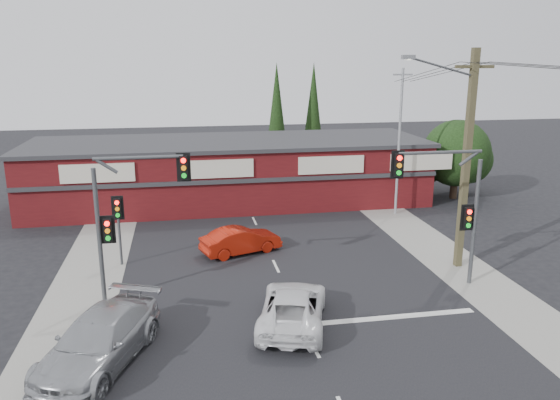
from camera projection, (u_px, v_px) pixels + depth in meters
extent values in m
plane|color=black|center=(295.00, 307.00, 21.57)|extent=(120.00, 120.00, 0.00)
cube|color=black|center=(274.00, 262.00, 26.33)|extent=(14.00, 70.00, 0.01)
cube|color=gray|center=(90.00, 274.00, 24.85)|extent=(3.00, 70.00, 0.02)
cube|color=gray|center=(438.00, 251.00, 27.81)|extent=(3.00, 70.00, 0.02)
cube|color=silver|center=(393.00, 317.00, 20.75)|extent=(6.50, 0.35, 0.01)
imported|color=white|center=(293.00, 307.00, 20.07)|extent=(3.59, 5.41, 1.38)
imported|color=#A6A8AB|center=(99.00, 341.00, 17.42)|extent=(4.24, 6.08, 1.63)
imported|color=#A71A0A|center=(241.00, 240.00, 27.43)|extent=(4.28, 2.66, 1.33)
cube|color=silver|center=(313.00, 346.00, 18.69)|extent=(0.12, 1.60, 0.01)
cube|color=silver|center=(292.00, 300.00, 22.25)|extent=(0.12, 1.60, 0.01)
cube|color=silver|center=(276.00, 266.00, 25.81)|extent=(0.12, 1.60, 0.01)
cube|color=silver|center=(264.00, 241.00, 29.37)|extent=(0.12, 1.60, 0.01)
cube|color=silver|center=(255.00, 221.00, 32.93)|extent=(0.12, 1.60, 0.01)
cube|color=silver|center=(247.00, 205.00, 36.50)|extent=(0.12, 1.60, 0.01)
cube|color=silver|center=(241.00, 192.00, 40.06)|extent=(0.12, 1.60, 0.01)
cube|color=silver|center=(236.00, 181.00, 43.62)|extent=(0.12, 1.60, 0.01)
cube|color=silver|center=(231.00, 172.00, 47.18)|extent=(0.12, 1.60, 0.01)
cube|color=silver|center=(227.00, 164.00, 50.74)|extent=(0.12, 1.60, 0.01)
cube|color=#470E11|center=(230.00, 173.00, 37.07)|extent=(26.00, 8.00, 4.00)
cube|color=#2D2D30|center=(229.00, 142.00, 36.54)|extent=(26.40, 8.40, 0.25)
cube|color=beige|center=(98.00, 173.00, 31.55)|extent=(4.20, 0.12, 1.10)
cube|color=beige|center=(219.00, 169.00, 32.76)|extent=(4.20, 0.12, 1.10)
cube|color=beige|center=(331.00, 165.00, 33.98)|extent=(4.20, 0.12, 1.10)
cube|color=beige|center=(421.00, 162.00, 35.02)|extent=(4.20, 0.12, 1.10)
cube|color=#2D2D30|center=(236.00, 181.00, 33.09)|extent=(26.00, 0.15, 0.25)
cylinder|color=#2D2116|center=(454.00, 186.00, 38.14)|extent=(0.50, 0.50, 1.80)
sphere|color=black|center=(456.00, 153.00, 37.56)|extent=(4.60, 4.60, 4.60)
sphere|color=black|center=(468.00, 160.00, 38.95)|extent=(3.40, 3.40, 3.40)
sphere|color=black|center=(429.00, 163.00, 38.89)|extent=(2.80, 2.80, 2.80)
cylinder|color=#2D2116|center=(277.00, 165.00, 44.77)|extent=(0.24, 0.24, 2.00)
cone|color=black|center=(277.00, 110.00, 43.63)|extent=(1.80, 1.80, 7.50)
cylinder|color=#2D2116|center=(312.00, 160.00, 47.28)|extent=(0.24, 0.24, 2.00)
cone|color=black|center=(313.00, 107.00, 46.14)|extent=(1.80, 1.80, 7.50)
cylinder|color=#47494C|center=(99.00, 237.00, 21.48)|extent=(0.18, 0.18, 5.50)
cylinder|color=#47494C|center=(138.00, 158.00, 20.99)|extent=(3.40, 0.14, 0.14)
cylinder|color=#47494C|center=(107.00, 166.00, 20.86)|extent=(0.82, 0.14, 0.63)
cube|color=black|center=(184.00, 168.00, 21.40)|extent=(0.32, 0.22, 0.95)
cube|color=black|center=(184.00, 167.00, 21.46)|extent=(0.55, 0.04, 1.15)
cylinder|color=#FF0C07|center=(183.00, 161.00, 21.20)|extent=(0.20, 0.06, 0.20)
cylinder|color=orange|center=(184.00, 168.00, 21.27)|extent=(0.20, 0.06, 0.20)
cylinder|color=#0CE526|center=(184.00, 176.00, 21.35)|extent=(0.20, 0.06, 0.20)
cube|color=black|center=(108.00, 230.00, 21.47)|extent=(0.32, 0.22, 0.95)
cube|color=black|center=(108.00, 229.00, 21.54)|extent=(0.55, 0.04, 1.15)
cylinder|color=#FF0C07|center=(107.00, 224.00, 21.27)|extent=(0.20, 0.06, 0.20)
cylinder|color=orange|center=(108.00, 231.00, 21.35)|extent=(0.20, 0.06, 0.20)
cylinder|color=#0CE526|center=(108.00, 238.00, 21.43)|extent=(0.20, 0.06, 0.20)
cylinder|color=#47494C|center=(475.00, 223.00, 23.22)|extent=(0.18, 0.18, 5.50)
cylinder|color=#47494C|center=(441.00, 152.00, 22.12)|extent=(3.60, 0.14, 0.14)
cylinder|color=#47494C|center=(469.00, 159.00, 22.42)|extent=(0.82, 0.14, 0.63)
cube|color=black|center=(398.00, 165.00, 21.92)|extent=(0.32, 0.22, 0.95)
cube|color=black|center=(397.00, 165.00, 21.99)|extent=(0.55, 0.04, 1.15)
cylinder|color=#FF0C07|center=(400.00, 158.00, 21.72)|extent=(0.20, 0.06, 0.20)
cylinder|color=orange|center=(399.00, 165.00, 21.80)|extent=(0.20, 0.06, 0.20)
cylinder|color=#0CE526|center=(399.00, 173.00, 21.87)|extent=(0.20, 0.06, 0.20)
cube|color=black|center=(467.00, 218.00, 23.09)|extent=(0.32, 0.22, 0.95)
cube|color=black|center=(467.00, 217.00, 23.16)|extent=(0.55, 0.04, 1.15)
cylinder|color=#FF0C07|center=(470.00, 212.00, 22.89)|extent=(0.20, 0.06, 0.20)
cylinder|color=orange|center=(469.00, 219.00, 22.97)|extent=(0.20, 0.06, 0.20)
cylinder|color=#0CE526|center=(468.00, 226.00, 23.05)|extent=(0.20, 0.06, 0.20)
cylinder|color=#47494C|center=(120.00, 235.00, 25.65)|extent=(0.12, 0.12, 3.00)
cube|color=black|center=(118.00, 208.00, 25.32)|extent=(0.32, 0.22, 0.95)
cube|color=black|center=(118.00, 208.00, 25.39)|extent=(0.55, 0.04, 1.15)
cylinder|color=#FF0C07|center=(117.00, 203.00, 25.12)|extent=(0.20, 0.06, 0.20)
cylinder|color=orange|center=(117.00, 209.00, 25.20)|extent=(0.20, 0.06, 0.20)
cylinder|color=#0CE526|center=(118.00, 215.00, 25.27)|extent=(0.20, 0.06, 0.20)
cube|color=#4D462B|center=(466.00, 162.00, 24.64)|extent=(0.30, 0.30, 10.00)
cube|color=#4D462B|center=(475.00, 67.00, 23.58)|extent=(1.80, 0.14, 0.14)
cylinder|color=#47494C|center=(442.00, 67.00, 23.15)|extent=(3.23, 0.39, 0.89)
cube|color=slate|center=(408.00, 57.00, 22.63)|extent=(0.55, 0.25, 0.18)
cylinder|color=silver|center=(408.00, 60.00, 22.66)|extent=(0.28, 0.28, 0.05)
cylinder|color=gray|center=(399.00, 143.00, 33.42)|extent=(0.16, 0.16, 9.00)
cube|color=gray|center=(403.00, 75.00, 32.38)|extent=(1.20, 0.10, 0.10)
cylinder|color=black|center=(422.00, 73.00, 27.90)|extent=(0.73, 9.01, 1.22)
cylinder|color=black|center=(433.00, 73.00, 28.00)|extent=(0.52, 9.00, 1.22)
cylinder|color=black|center=(444.00, 73.00, 28.11)|extent=(0.31, 9.00, 1.22)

